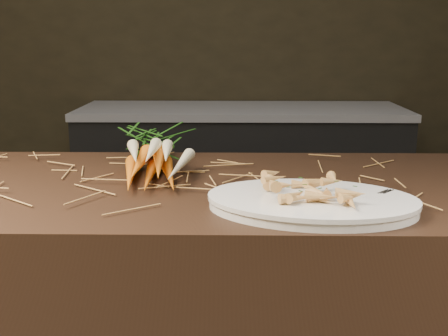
# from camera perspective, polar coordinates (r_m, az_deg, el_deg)

# --- Properties ---
(back_counter) EXTENTS (1.82, 0.62, 0.84)m
(back_counter) POSITION_cam_1_polar(r_m,az_deg,el_deg) (3.26, 1.74, -1.13)
(back_counter) COLOR black
(back_counter) RESTS_ON ground
(straw_bedding) EXTENTS (1.40, 0.60, 0.02)m
(straw_bedding) POSITION_cam_1_polar(r_m,az_deg,el_deg) (1.34, -9.96, -1.12)
(straw_bedding) COLOR olive
(straw_bedding) RESTS_ON main_counter
(root_veg_bunch) EXTENTS (0.22, 0.52, 0.10)m
(root_veg_bunch) POSITION_cam_1_polar(r_m,az_deg,el_deg) (1.46, -7.11, 1.71)
(root_veg_bunch) COLOR #DA5700
(root_veg_bunch) RESTS_ON main_counter
(serving_platter) EXTENTS (0.45, 0.34, 0.02)m
(serving_platter) POSITION_cam_1_polar(r_m,az_deg,el_deg) (1.14, 8.91, -3.65)
(serving_platter) COLOR white
(serving_platter) RESTS_ON main_counter
(roasted_veg_heap) EXTENTS (0.22, 0.18, 0.05)m
(roasted_veg_heap) POSITION_cam_1_polar(r_m,az_deg,el_deg) (1.13, 8.97, -2.00)
(roasted_veg_heap) COLOR #C68D3F
(roasted_veg_heap) RESTS_ON serving_platter
(serving_fork) EXTENTS (0.12, 0.12, 0.00)m
(serving_fork) POSITION_cam_1_polar(r_m,az_deg,el_deg) (1.12, 16.47, -3.57)
(serving_fork) COLOR silver
(serving_fork) RESTS_ON serving_platter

